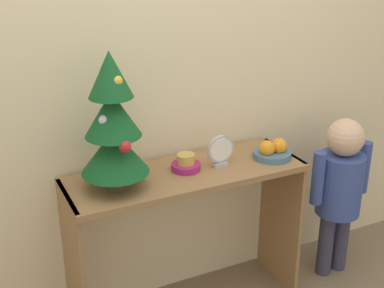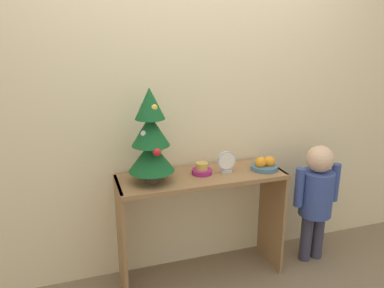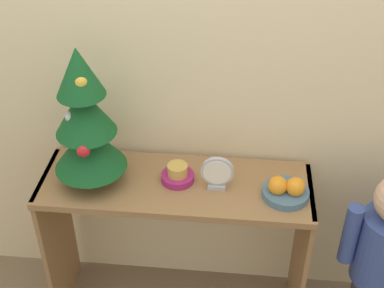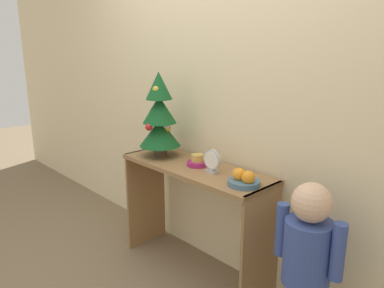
% 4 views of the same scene
% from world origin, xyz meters
% --- Properties ---
extents(back_wall, '(7.00, 0.05, 2.50)m').
position_xyz_m(back_wall, '(0.00, 0.44, 1.25)').
color(back_wall, beige).
rests_on(back_wall, ground_plane).
extents(console_table, '(1.14, 0.39, 0.79)m').
position_xyz_m(console_table, '(0.00, 0.20, 0.60)').
color(console_table, olive).
rests_on(console_table, ground_plane).
extents(mini_tree, '(0.30, 0.30, 0.61)m').
position_xyz_m(mini_tree, '(-0.35, 0.18, 1.08)').
color(mini_tree, '#4C3828').
rests_on(mini_tree, console_table).
extents(fruit_bowl, '(0.19, 0.19, 0.10)m').
position_xyz_m(fruit_bowl, '(0.45, 0.15, 0.82)').
color(fruit_bowl, '#476B84').
rests_on(fruit_bowl, console_table).
extents(singing_bowl, '(0.14, 0.14, 0.08)m').
position_xyz_m(singing_bowl, '(0.01, 0.21, 0.82)').
color(singing_bowl, '#9E2366').
rests_on(singing_bowl, console_table).
extents(desk_clock, '(0.13, 0.04, 0.15)m').
position_xyz_m(desk_clock, '(0.17, 0.18, 0.87)').
color(desk_clock, '#B2B2B7').
rests_on(desk_clock, console_table).
extents(child_figure, '(0.38, 0.24, 0.93)m').
position_xyz_m(child_figure, '(0.89, 0.13, 0.57)').
color(child_figure, '#38384C').
rests_on(child_figure, ground_plane).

